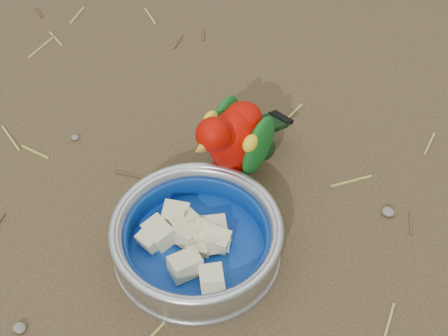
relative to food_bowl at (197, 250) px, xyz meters
The scene contains 6 objects.
ground 0.12m from the food_bowl, 167.55° to the right, with size 60.00×60.00×0.00m, color #463622.
food_bowl is the anchor object (origin of this frame).
bowl_wall 0.03m from the food_bowl, ahead, with size 0.22×0.22×0.04m, color #B2B2BA, non-canonical shape.
fruit_wedges 0.02m from the food_bowl, ahead, with size 0.13×0.13×0.03m, color beige, non-canonical shape.
lory_parrot 0.16m from the food_bowl, 100.20° to the left, with size 0.09×0.18×0.15m, color #A80700, non-canonical shape.
ground_debris 0.16m from the food_bowl, behind, with size 0.90×0.80×0.01m, color #A19440, non-canonical shape.
Camera 1 is at (0.41, -0.40, 0.77)m, focal length 55.00 mm.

